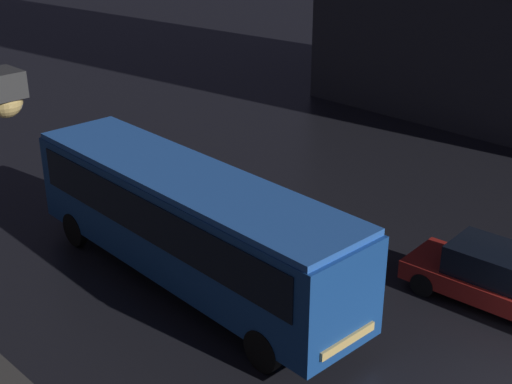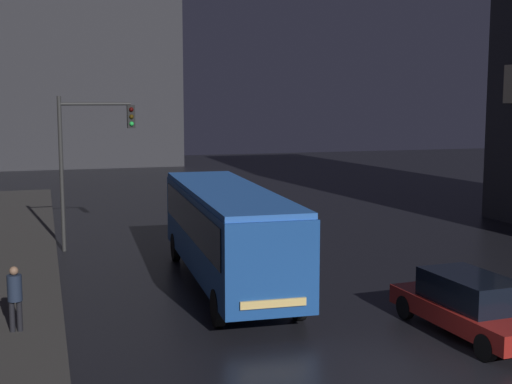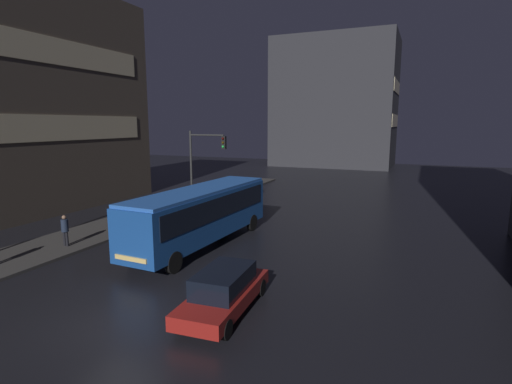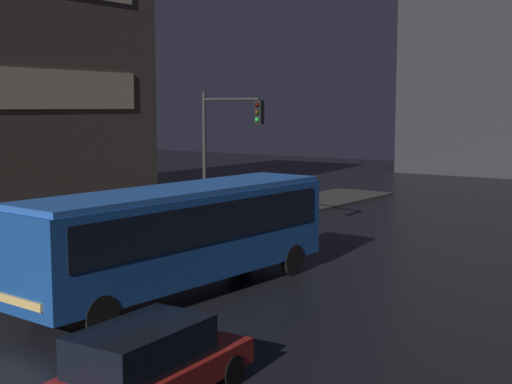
# 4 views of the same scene
# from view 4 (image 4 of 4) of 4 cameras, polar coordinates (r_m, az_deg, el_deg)

# --- Properties ---
(sidewalk_left) EXTENTS (4.00, 48.00, 0.15)m
(sidewalk_left) POSITION_cam_4_polar(r_m,az_deg,el_deg) (27.15, -15.17, -4.81)
(sidewalk_left) COLOR #3D3A38
(sidewalk_left) RESTS_ON ground
(bus_near) EXTENTS (2.86, 10.88, 3.14)m
(bus_near) POSITION_cam_4_polar(r_m,az_deg,el_deg) (20.71, -5.93, -2.95)
(bus_near) COLOR #194793
(bus_near) RESTS_ON ground
(car_taxi) EXTENTS (2.08, 4.87, 1.54)m
(car_taxi) POSITION_cam_4_polar(r_m,az_deg,el_deg) (13.39, -9.11, -13.62)
(car_taxi) COLOR maroon
(car_taxi) RESTS_ON ground
(traffic_light_main) EXTENTS (2.95, 0.35, 6.04)m
(traffic_light_main) POSITION_cam_4_polar(r_m,az_deg,el_deg) (28.13, -2.60, 4.02)
(traffic_light_main) COLOR #2D2D2D
(traffic_light_main) RESTS_ON ground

